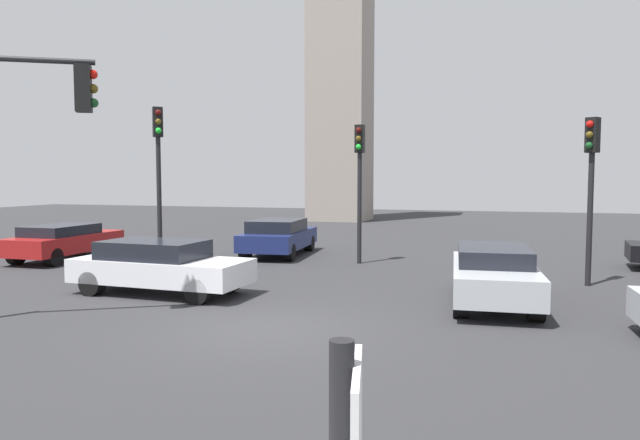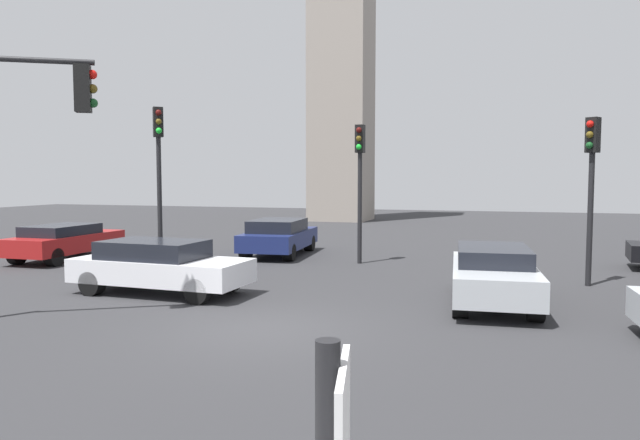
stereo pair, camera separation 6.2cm
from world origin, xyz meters
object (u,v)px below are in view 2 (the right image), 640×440
object	(u,v)px
traffic_light_3	(159,157)
car_3	(159,266)
traffic_light_1	(360,167)
traffic_light_2	(591,169)
car_2	(65,241)
car_1	(493,273)
car_0	(279,236)

from	to	relation	value
traffic_light_3	car_3	distance (m)	5.41
traffic_light_1	traffic_light_2	distance (m)	7.73
car_2	car_3	distance (m)	8.50
traffic_light_1	car_1	xyz separation A→B (m)	(4.78, -5.68, -2.75)
car_3	car_2	bearing A→B (deg)	149.05
car_1	car_2	world-z (taller)	car_1
traffic_light_2	traffic_light_3	bearing A→B (deg)	-54.56
traffic_light_2	car_2	distance (m)	18.53
car_0	car_3	size ratio (longest dim) A/B	1.01
traffic_light_1	car_1	distance (m)	7.92
car_0	car_1	size ratio (longest dim) A/B	0.99
car_1	car_2	distance (m)	16.09
traffic_light_3	car_0	size ratio (longest dim) A/B	1.13
car_0	car_3	distance (m)	8.30
traffic_light_2	car_1	xyz separation A→B (m)	(-2.59, -3.33, -2.63)
car_1	traffic_light_2	bearing A→B (deg)	137.86
traffic_light_1	car_0	distance (m)	4.72
traffic_light_3	car_0	bearing A→B (deg)	111.37
car_3	traffic_light_2	bearing A→B (deg)	24.94
car_0	car_1	xyz separation A→B (m)	(8.42, -6.93, -0.01)
traffic_light_2	car_2	world-z (taller)	traffic_light_2
car_2	car_3	world-z (taller)	car_3
traffic_light_2	car_1	bearing A→B (deg)	-6.25
car_2	car_1	bearing A→B (deg)	-102.79
car_1	car_3	xyz separation A→B (m)	(-8.63, -1.37, 0.00)
traffic_light_3	car_1	distance (m)	11.67
traffic_light_2	car_2	xyz separation A→B (m)	(-18.34, -0.05, -2.66)
traffic_light_1	car_2	bearing A→B (deg)	-78.13
traffic_light_1	traffic_light_2	bearing A→B (deg)	71.83
car_0	traffic_light_2	bearing A→B (deg)	-112.94
car_1	car_3	world-z (taller)	car_3
car_0	car_3	world-z (taller)	car_0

